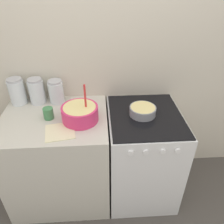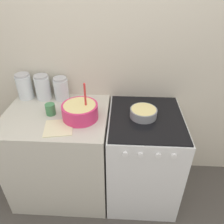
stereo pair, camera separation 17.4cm
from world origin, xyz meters
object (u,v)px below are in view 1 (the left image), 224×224
Objects in this scene: storage_jar_middle at (37,93)px; storage_jar_left at (17,93)px; storage_jar_right at (56,93)px; stove at (142,154)px; mixing_bowl at (80,113)px; tin_can at (48,113)px; baking_pan at (143,111)px.

storage_jar_left is at bearing 180.00° from storage_jar_middle.
stove is at bearing -18.96° from storage_jar_right.
storage_jar_middle is at bearing -0.00° from storage_jar_left.
mixing_bowl is 0.26m from tin_can.
storage_jar_left is 1.13× the size of storage_jar_right.
storage_jar_left is (-1.06, 0.26, 0.06)m from baking_pan.
storage_jar_middle is (-0.92, 0.26, 0.55)m from stove.
storage_jar_middle is at bearing 117.78° from tin_can.
tin_can is at bearing -62.22° from storage_jar_middle.
storage_jar_right is at bearing 126.54° from mixing_bowl.
storage_jar_right reaches higher than stove.
storage_jar_middle is at bearing 164.30° from stove.
baking_pan reaches higher than stove.
storage_jar_middle is 0.30m from tin_can.
storage_jar_middle is at bearing 163.97° from baking_pan.
storage_jar_right is at bearing 160.54° from baking_pan.
storage_jar_middle is 2.44× the size of tin_can.
stove is at bearing 0.07° from tin_can.
tin_can is at bearing 170.92° from mixing_bowl.
mixing_bowl reaches higher than stove.
tin_can is (-0.76, -0.00, 0.01)m from baking_pan.
storage_jar_right is (-0.76, 0.26, 0.54)m from stove.
stove is 4.18× the size of baking_pan.
tin_can is at bearing -40.52° from storage_jar_left.
tin_can is (-0.79, -0.00, 0.50)m from stove.
storage_jar_right is (0.17, 0.00, -0.01)m from storage_jar_middle.
stove is 1.25m from storage_jar_left.
mixing_bowl is 1.47× the size of storage_jar_right.
baking_pan is 0.77m from storage_jar_right.
mixing_bowl is 0.51m from baking_pan.
baking_pan is at bearing 4.97° from mixing_bowl.
mixing_bowl is 1.30× the size of storage_jar_left.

